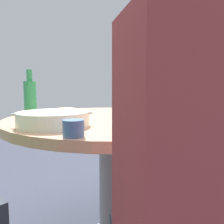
{
  "coord_description": "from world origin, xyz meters",
  "views": [
    {
      "loc": [
        1.24,
        -0.1,
        0.91
      ],
      "look_at": [
        0.15,
        -0.02,
        0.79
      ],
      "focal_mm": 38.09,
      "sensor_mm": 36.0,
      "label": 1
    }
  ],
  "objects": [
    {
      "name": "green_bottle",
      "position": [
        -0.16,
        -0.47,
        0.85
      ],
      "size": [
        0.07,
        0.07,
        0.26
      ],
      "color": "#2F9150",
      "rests_on": "round_dining_table"
    },
    {
      "name": "soup_bowl",
      "position": [
        0.26,
        -0.27,
        0.78
      ],
      "size": [
        0.29,
        0.32,
        0.06
      ],
      "color": "white",
      "rests_on": "round_dining_table"
    },
    {
      "name": "tea_cup_near",
      "position": [
        0.47,
        -0.17,
        0.78
      ],
      "size": [
        0.07,
        0.07,
        0.06
      ],
      "primitive_type": "cylinder",
      "color": "#3B5E94",
      "rests_on": "round_dining_table"
    },
    {
      "name": "dish_greens",
      "position": [
        -0.31,
        0.15,
        0.77
      ],
      "size": [
        0.2,
        0.2,
        0.05
      ],
      "color": "silver",
      "rests_on": "round_dining_table"
    },
    {
      "name": "dish_noodles",
      "position": [
        -0.19,
        -0.27,
        0.76
      ],
      "size": [
        0.22,
        0.22,
        0.04
      ],
      "color": "silver",
      "rests_on": "round_dining_table"
    },
    {
      "name": "tea_cup_far",
      "position": [
        0.14,
        0.44,
        0.78
      ],
      "size": [
        0.07,
        0.07,
        0.06
      ],
      "primitive_type": "cylinder",
      "color": "white",
      "rests_on": "round_dining_table"
    },
    {
      "name": "rice_bowl",
      "position": [
        0.34,
        0.21,
        0.79
      ],
      "size": [
        0.29,
        0.29,
        0.09
      ],
      "color": "#B2B5BA",
      "rests_on": "round_dining_table"
    },
    {
      "name": "diner_left",
      "position": [
        0.81,
        0.12,
        0.78
      ],
      "size": [
        0.38,
        0.37,
        0.76
      ],
      "color": "#2D333D",
      "rests_on": "stool_for_diner_left"
    },
    {
      "name": "round_dining_table",
      "position": [
        0.0,
        0.0,
        0.6
      ],
      "size": [
        1.11,
        1.11,
        0.75
      ],
      "color": "#99999E",
      "rests_on": "ground"
    },
    {
      "name": "dish_shrimp",
      "position": [
        -0.07,
        0.43,
        0.76
      ],
      "size": [
        0.22,
        0.22,
        0.04
      ],
      "color": "silver",
      "rests_on": "round_dining_table"
    }
  ]
}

